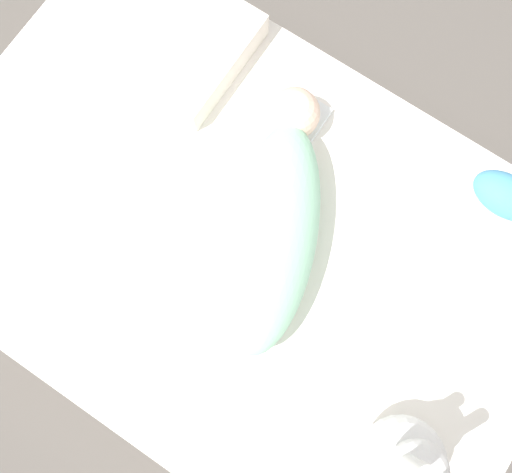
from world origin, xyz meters
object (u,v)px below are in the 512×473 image
(bunny_plush, at_px, (406,462))
(swaddled_baby, at_px, (274,224))
(pillow, at_px, (163,31))
(turtle_plush, at_px, (511,199))

(bunny_plush, bearing_deg, swaddled_baby, 151.22)
(swaddled_baby, height_order, pillow, swaddled_baby)
(swaddled_baby, relative_size, turtle_plush, 2.91)
(swaddled_baby, relative_size, pillow, 1.48)
(bunny_plush, bearing_deg, turtle_plush, 96.43)
(swaddled_baby, distance_m, pillow, 0.54)
(swaddled_baby, distance_m, turtle_plush, 0.53)
(bunny_plush, height_order, turtle_plush, bunny_plush)
(pillow, xyz_separation_m, turtle_plush, (0.88, 0.09, 0.00))
(bunny_plush, relative_size, turtle_plush, 1.75)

